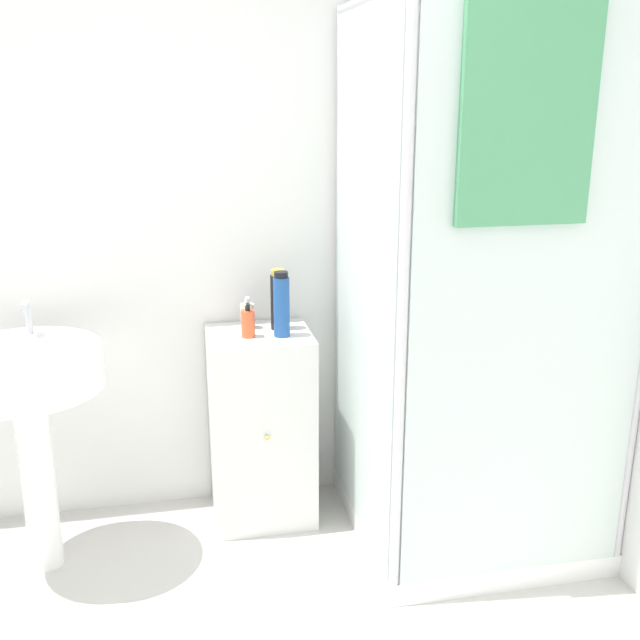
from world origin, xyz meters
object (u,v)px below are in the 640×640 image
(sink, at_px, (27,392))
(soap_dispenser, at_px, (248,323))
(lotion_bottle_white, at_px, (247,315))
(shampoo_bottle_blue, at_px, (281,305))
(shampoo_bottle_tall_black, at_px, (278,300))

(sink, bearing_deg, soap_dispenser, 10.81)
(sink, bearing_deg, lotion_bottle_white, 18.33)
(sink, distance_m, lotion_bottle_white, 0.89)
(shampoo_bottle_blue, bearing_deg, shampoo_bottle_tall_black, 89.05)
(sink, bearing_deg, shampoo_bottle_blue, 8.45)
(shampoo_bottle_tall_black, bearing_deg, soap_dispenser, -148.21)
(shampoo_bottle_blue, distance_m, lotion_bottle_white, 0.20)
(sink, relative_size, shampoo_bottle_blue, 3.85)
(sink, relative_size, lotion_bottle_white, 7.55)
(soap_dispenser, bearing_deg, lotion_bottle_white, 84.86)
(lotion_bottle_white, bearing_deg, soap_dispenser, -95.14)
(shampoo_bottle_blue, bearing_deg, sink, -171.55)
(sink, xyz_separation_m, shampoo_bottle_tall_black, (0.96, 0.24, 0.23))
(shampoo_bottle_tall_black, bearing_deg, sink, -165.90)
(soap_dispenser, bearing_deg, sink, -169.19)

